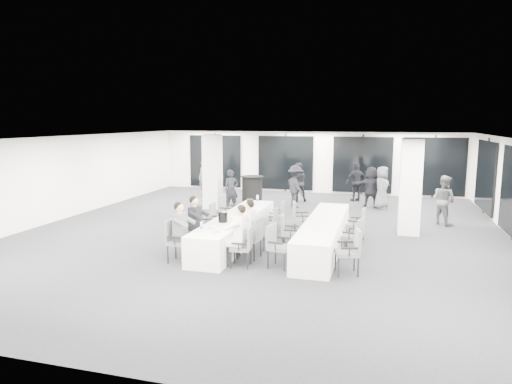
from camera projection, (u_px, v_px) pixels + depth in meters
room at (299, 183)px, 14.25m from camera, size 14.04×16.04×2.84m
column_left at (213, 172)px, 17.22m from camera, size 0.60×0.60×2.80m
column_right at (410, 187)px, 13.25m from camera, size 0.60×0.60×2.80m
banquet_table_main at (236, 229)px, 12.42m from camera, size 0.90×5.00×0.75m
banquet_table_side at (324, 234)px, 11.91m from camera, size 0.90×5.00×0.75m
cocktail_table at (252, 192)px, 17.41m from camera, size 0.88×0.88×1.21m
chair_main_left_near at (176, 238)px, 10.76m from camera, size 0.51×0.57×1.01m
chair_main_left_second at (191, 230)px, 11.58m from camera, size 0.57×0.61×0.98m
chair_main_left_mid at (201, 224)px, 12.20m from camera, size 0.58×0.62×1.00m
chair_main_left_fourth at (217, 217)px, 13.33m from camera, size 0.47×0.52×0.92m
chair_main_left_far at (226, 209)px, 14.15m from camera, size 0.56×0.61×1.04m
chair_main_right_near at (244, 244)px, 10.37m from camera, size 0.51×0.56×0.92m
chair_main_right_second at (253, 235)px, 11.00m from camera, size 0.56×0.61×1.00m
chair_main_right_mid at (261, 231)px, 11.82m from camera, size 0.45×0.50×0.86m
chair_main_right_fourth at (271, 221)px, 12.84m from camera, size 0.46×0.51×0.89m
chair_main_right_far at (279, 214)px, 13.69m from camera, size 0.49×0.54×0.92m
chair_side_left_near at (277, 243)px, 10.36m from camera, size 0.58×0.61×0.97m
chair_side_left_mid at (288, 231)px, 11.56m from camera, size 0.54×0.58×0.95m
chair_side_left_far at (299, 217)px, 13.07m from camera, size 0.61×0.64×1.01m
chair_side_right_near at (351, 249)px, 9.87m from camera, size 0.61×0.64×1.00m
chair_side_right_mid at (355, 234)px, 11.30m from camera, size 0.56×0.58×0.92m
chair_side_right_far at (358, 222)px, 12.55m from camera, size 0.53×0.57×0.94m
seated_guest_a at (183, 228)px, 10.67m from camera, size 0.50×0.38×1.44m
seated_guest_b at (197, 221)px, 11.51m from camera, size 0.50×0.38×1.44m
seated_guest_c at (237, 232)px, 10.36m from camera, size 0.50×0.38×1.44m
seated_guest_d at (246, 225)px, 11.02m from camera, size 0.50×0.38×1.44m
standing_guest_a at (231, 187)px, 16.94m from camera, size 0.80×0.78×1.71m
standing_guest_b at (298, 180)px, 18.74m from camera, size 1.01×0.83×1.81m
standing_guest_c at (296, 184)px, 17.45m from camera, size 1.19×1.31×1.83m
standing_guest_d at (357, 180)px, 18.72m from camera, size 1.22×1.06×1.82m
standing_guest_e at (382, 185)px, 17.13m from camera, size 0.67×0.95×1.82m
standing_guest_f at (371, 184)px, 17.51m from camera, size 1.67×0.71×1.79m
standing_guest_g at (204, 176)px, 20.30m from camera, size 0.80×0.74×1.76m
standing_guest_h at (444, 197)px, 14.57m from camera, size 0.99×0.98×1.80m
ice_bucket_near at (223, 217)px, 11.61m from camera, size 0.24×0.24×0.27m
ice_bucket_far at (250, 203)px, 13.63m from camera, size 0.21×0.21×0.23m
water_bottle_a at (202, 226)px, 10.68m from camera, size 0.07×0.07×0.22m
water_bottle_b at (243, 211)px, 12.50m from camera, size 0.06×0.06×0.20m
water_bottle_c at (258, 199)px, 14.31m from camera, size 0.08×0.08×0.24m
plate_a at (210, 229)px, 10.88m from camera, size 0.21×0.21×0.03m
plate_b at (217, 232)px, 10.54m from camera, size 0.22×0.22×0.03m
plate_c at (234, 218)px, 12.03m from camera, size 0.19×0.19×0.03m
wine_glass at (213, 228)px, 10.33m from camera, size 0.08×0.08×0.21m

